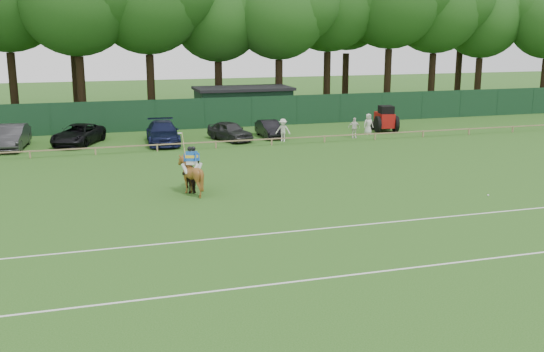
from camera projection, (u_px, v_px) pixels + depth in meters
name	position (u px, v px, depth m)	size (l,w,h in m)	color
ground	(281.00, 225.00, 26.62)	(160.00, 160.00, 0.00)	#1E4C14
horse_dark	(194.00, 174.00, 32.08)	(0.93, 2.05, 1.73)	black
horse_chestnut	(191.00, 175.00, 31.36)	(1.53, 1.72, 1.89)	brown
sedan_grey	(12.00, 137.00, 43.33)	(1.74, 4.98, 1.64)	#2A2B2D
suv_black	(78.00, 135.00, 44.92)	(2.37, 5.14, 1.43)	black
sedan_navy	(163.00, 133.00, 45.29)	(2.21, 5.43, 1.58)	#111736
hatch_grey	(230.00, 131.00, 46.55)	(1.66, 4.13, 1.41)	#2F2F32
estate_black	(269.00, 129.00, 48.06)	(1.33, 3.82, 1.26)	black
spectator_left	(283.00, 130.00, 46.15)	(1.07, 0.61, 1.66)	silver
spectator_mid	(354.00, 128.00, 47.66)	(0.90, 0.37, 1.53)	silver
spectator_right	(368.00, 124.00, 49.23)	(0.79, 0.51, 1.61)	beige
rider_dark	(194.00, 159.00, 31.89)	(0.94, 0.37, 1.41)	silver
rider_chestnut	(190.00, 159.00, 31.17)	(0.92, 0.74, 2.05)	silver
polo_ball	(488.00, 195.00, 31.17)	(0.09, 0.09, 0.09)	silver
pitch_lines	(310.00, 252.00, 23.35)	(60.00, 5.10, 0.01)	silver
pitch_rail	(201.00, 143.00, 43.30)	(62.10, 0.10, 0.50)	#997F5B
perimeter_fence	(181.00, 114.00, 51.51)	(92.08, 0.08, 2.50)	#14351E
utility_shed	(243.00, 104.00, 55.94)	(8.40, 4.40, 3.04)	#14331E
tree_row	(189.00, 116.00, 59.82)	(96.00, 12.00, 21.00)	#26561C
tractor	(385.00, 119.00, 50.68)	(1.99, 2.68, 2.07)	#A0110E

